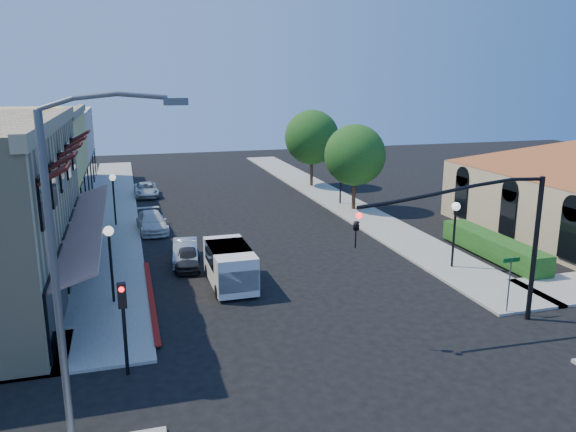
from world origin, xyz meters
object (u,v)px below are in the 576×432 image
object	(u,v)px
parked_car_b	(185,251)
parked_car_c	(152,222)
street_name_sign	(510,276)
street_tree_a	(355,155)
lamppost_right_far	(341,171)
parked_car_d	(146,190)
lamppost_right_near	(455,218)
secondary_signal	(123,312)
white_van	(230,264)
parked_car_a	(188,258)
signal_mast_arm	(491,228)
cobra_streetlight	(68,260)
lamppost_left_near	(110,245)
street_tree_b	(312,137)
lamppost_left_far	(113,187)

from	to	relation	value
parked_car_b	parked_car_c	world-z (taller)	parked_car_c
street_name_sign	parked_car_c	bearing A→B (deg)	127.58
street_tree_a	lamppost_right_far	size ratio (longest dim) A/B	1.82
street_name_sign	parked_car_d	xyz separation A→B (m)	(-13.57, 29.48, -1.12)
lamppost_right_near	secondary_signal	bearing A→B (deg)	-158.22
white_van	parked_car_a	size ratio (longest dim) A/B	1.36
street_tree_a	white_van	xyz separation A→B (m)	(-11.93, -13.23, -3.08)
lamppost_right_far	parked_car_b	distance (m)	17.39
signal_mast_arm	white_van	bearing A→B (deg)	140.99
street_name_sign	white_van	bearing A→B (deg)	148.26
cobra_streetlight	lamppost_left_near	size ratio (longest dim) A/B	2.61
street_tree_b	parked_car_c	world-z (taller)	street_tree_b
street_name_sign	parked_car_c	size ratio (longest dim) A/B	0.58
secondary_signal	parked_car_c	distance (m)	18.76
secondary_signal	parked_car_d	xyz separation A→B (m)	(1.93, 30.27, -1.74)
secondary_signal	parked_car_d	world-z (taller)	secondary_signal
secondary_signal	lamppost_left_near	distance (m)	6.63
signal_mast_arm	white_van	distance (m)	11.94
lamppost_left_far	parked_car_c	bearing A→B (deg)	-41.01
cobra_streetlight	parked_car_a	size ratio (longest dim) A/B	2.90
signal_mast_arm	secondary_signal	bearing A→B (deg)	-179.63
lamppost_right_near	street_tree_b	bearing A→B (deg)	89.28
lamppost_right_near	lamppost_right_far	world-z (taller)	same
street_tree_a	street_tree_b	xyz separation A→B (m)	(0.00, 10.00, 0.35)
lamppost_left_near	lamppost_right_far	bearing A→B (deg)	43.26
street_tree_a	cobra_streetlight	distance (m)	29.99
lamppost_left_far	street_tree_a	bearing A→B (deg)	0.00
parked_car_c	cobra_streetlight	bearing A→B (deg)	-101.41
signal_mast_arm	street_tree_b	bearing A→B (deg)	84.49
secondary_signal	white_van	xyz separation A→B (m)	(4.87, 7.37, -1.20)
street_tree_b	street_name_sign	bearing A→B (deg)	-92.50
lamppost_right_near	parked_car_c	xyz separation A→B (m)	(-14.70, 12.00, -2.11)
signal_mast_arm	secondary_signal	xyz separation A→B (m)	(-13.86, -0.09, -1.77)
street_tree_a	secondary_signal	bearing A→B (deg)	-129.21
street_name_sign	signal_mast_arm	bearing A→B (deg)	-156.80
lamppost_right_far	secondary_signal	bearing A→B (deg)	-126.14
cobra_streetlight	white_van	world-z (taller)	cobra_streetlight
street_tree_b	parked_car_b	world-z (taller)	street_tree_b
white_van	parked_car_d	size ratio (longest dim) A/B	1.05
lamppost_left_near	white_van	distance (m)	5.66
street_name_sign	parked_car_c	world-z (taller)	street_name_sign
street_name_sign	lamppost_right_far	distance (m)	21.85
signal_mast_arm	lamppost_right_far	world-z (taller)	signal_mast_arm
street_tree_b	lamppost_right_near	xyz separation A→B (m)	(-0.30, -24.00, -1.81)
signal_mast_arm	lamppost_right_near	bearing A→B (deg)	67.88
lamppost_right_near	white_van	world-z (taller)	lamppost_right_near
lamppost_left_near	parked_car_a	distance (m)	5.87
lamppost_right_far	white_van	distance (m)	19.23
street_tree_a	signal_mast_arm	size ratio (longest dim) A/B	0.81
street_tree_b	lamppost_right_far	xyz separation A→B (m)	(-0.30, -8.00, -1.81)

